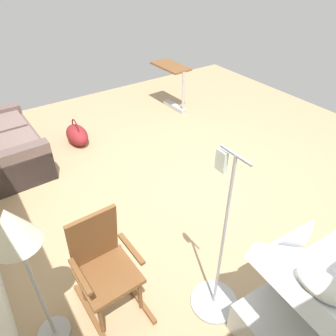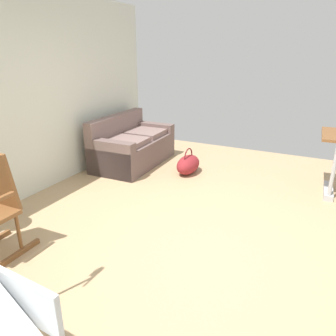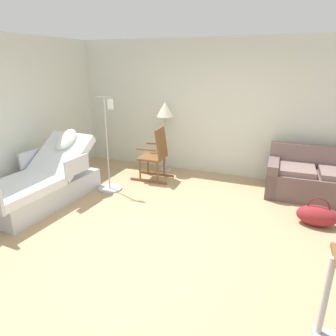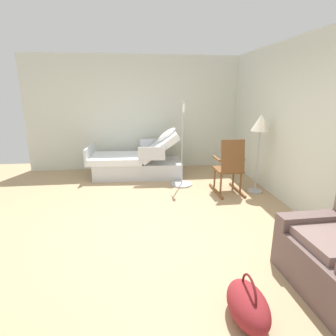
{
  "view_description": "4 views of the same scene",
  "coord_description": "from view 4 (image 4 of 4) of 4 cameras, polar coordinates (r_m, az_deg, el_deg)",
  "views": [
    {
      "loc": [
        -2.69,
        2.19,
        2.8
      ],
      "look_at": [
        -0.25,
        0.53,
        0.66
      ],
      "focal_mm": 33.92,
      "sensor_mm": 36.0,
      "label": 1
    },
    {
      "loc": [
        -2.69,
        -1.07,
        1.94
      ],
      "look_at": [
        0.16,
        0.35,
        0.76
      ],
      "focal_mm": 34.64,
      "sensor_mm": 36.0,
      "label": 2
    },
    {
      "loc": [
        1.39,
        -3.55,
        2.24
      ],
      "look_at": [
        -0.16,
        0.34,
        0.78
      ],
      "focal_mm": 32.43,
      "sensor_mm": 36.0,
      "label": 3
    },
    {
      "loc": [
        3.71,
        -0.02,
        1.87
      ],
      "look_at": [
        -0.11,
        0.43,
        0.78
      ],
      "focal_mm": 28.96,
      "sensor_mm": 36.0,
      "label": 4
    }
  ],
  "objects": [
    {
      "name": "rocking_chair",
      "position": [
        5.16,
        12.83,
        0.04
      ],
      "size": [
        0.77,
        0.52,
        1.05
      ],
      "color": "brown",
      "rests_on": "ground"
    },
    {
      "name": "iv_pole",
      "position": [
        5.57,
        2.93,
        -1.14
      ],
      "size": [
        0.44,
        0.44,
        1.69
      ],
      "color": "#B2B5BA",
      "rests_on": "ground"
    },
    {
      "name": "hospital_bed",
      "position": [
        6.19,
        -6.35,
        1.15
      ],
      "size": [
        1.1,
        2.11,
        1.14
      ],
      "color": "silver",
      "rests_on": "ground"
    },
    {
      "name": "duffel_bag",
      "position": [
        2.62,
        16.44,
        -25.93
      ],
      "size": [
        0.57,
        0.33,
        0.43
      ],
      "color": "maroon",
      "rests_on": "ground"
    },
    {
      "name": "floor_lamp",
      "position": [
        5.24,
        18.86,
        7.93
      ],
      "size": [
        0.34,
        0.34,
        1.48
      ],
      "color": "#B2B5BA",
      "rests_on": "ground"
    },
    {
      "name": "ground_plane",
      "position": [
        4.16,
        -5.89,
        -11.03
      ],
      "size": [
        7.46,
        7.46,
        0.0
      ],
      "primitive_type": "plane",
      "color": "tan"
    },
    {
      "name": "side_wall",
      "position": [
        6.77,
        -6.71,
        11.29
      ],
      "size": [
        0.1,
        5.19,
        2.7
      ],
      "primitive_type": "cube",
      "color": "silver",
      "rests_on": "ground"
    },
    {
      "name": "back_wall",
      "position": [
        4.54,
        27.91,
        7.4
      ],
      "size": [
        6.17,
        0.1,
        2.7
      ],
      "primitive_type": "cube",
      "color": "silver",
      "rests_on": "ground"
    }
  ]
}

